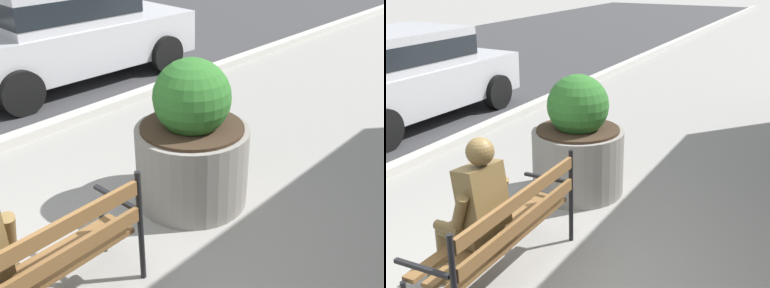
% 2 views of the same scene
% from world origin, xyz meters
% --- Properties ---
extents(park_bench, '(1.81, 0.56, 0.95)m').
position_xyz_m(park_bench, '(0.15, 0.17, 0.54)').
color(park_bench, brown).
rests_on(park_bench, ground).
extents(concrete_planter, '(1.07, 1.07, 1.42)m').
position_xyz_m(concrete_planter, '(2.10, 0.49, 0.59)').
color(concrete_planter, gray).
rests_on(concrete_planter, ground).
extents(parked_car_silver, '(4.18, 2.07, 1.56)m').
position_xyz_m(parked_car_silver, '(3.39, 4.42, 0.84)').
color(parked_car_silver, '#B7B7BC').
rests_on(parked_car_silver, ground).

